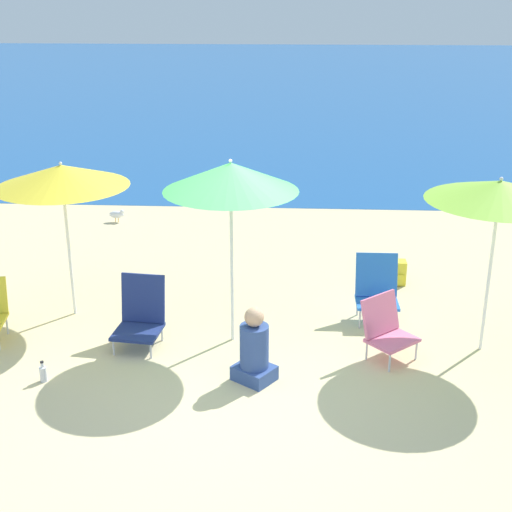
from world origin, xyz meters
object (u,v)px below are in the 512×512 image
beach_umbrella_green (231,177)px  beach_chair_navy (141,314)px  beach_umbrella_yellow (62,176)px  seagull (117,214)px  beach_umbrella_lime (500,191)px  beach_chair_pink (386,327)px  person_seated_near (254,351)px  beach_chair_blue (377,288)px  backpack_yellow (395,273)px  water_bottle (43,373)px

beach_umbrella_green → beach_chair_navy: 1.94m
beach_chair_navy → beach_umbrella_yellow: bearing=150.6°
seagull → beach_umbrella_lime: bearing=-39.8°
beach_umbrella_green → beach_umbrella_yellow: bearing=164.0°
beach_umbrella_yellow → beach_chair_navy: size_ratio=2.46×
beach_umbrella_green → beach_chair_pink: (1.75, -0.31, -1.62)m
person_seated_near → beach_chair_pink: bearing=-31.8°
beach_umbrella_lime → seagull: bearing=140.2°
beach_umbrella_lime → beach_chair_pink: 1.92m
beach_umbrella_green → beach_chair_blue: 2.45m
beach_chair_pink → beach_umbrella_lime: bearing=-29.4°
backpack_yellow → water_bottle: bearing=-144.6°
beach_umbrella_yellow → beach_umbrella_lime: (4.97, -0.67, 0.08)m
beach_umbrella_lime → backpack_yellow: 2.66m
person_seated_near → water_bottle: person_seated_near is taller
water_bottle → seagull: 5.47m
beach_umbrella_yellow → water_bottle: beach_umbrella_yellow is taller
beach_chair_navy → water_bottle: size_ratio=3.39×
beach_umbrella_lime → beach_chair_navy: size_ratio=2.53×
beach_umbrella_green → beach_chair_pink: 2.41m
beach_umbrella_green → seagull: size_ratio=8.12×
beach_chair_pink → beach_chair_navy: beach_chair_navy is taller
beach_chair_blue → seagull: size_ratio=3.04×
beach_umbrella_green → water_bottle: size_ratio=9.16×
backpack_yellow → seagull: 5.24m
person_seated_near → water_bottle: size_ratio=3.53×
beach_umbrella_yellow → beach_chair_navy: 1.92m
beach_umbrella_yellow → person_seated_near: 3.19m
person_seated_near → beach_umbrella_yellow: bearing=93.4°
seagull → beach_umbrella_yellow: bearing=-84.5°
beach_umbrella_lime → backpack_yellow: size_ratio=5.96×
beach_chair_pink → water_bottle: beach_chair_pink is taller
beach_chair_pink → person_seated_near: 1.56m
backpack_yellow → beach_umbrella_lime: bearing=-68.3°
seagull → person_seated_near: bearing=-62.5°
beach_chair_navy → backpack_yellow: size_ratio=2.35×
beach_chair_blue → seagull: bearing=138.4°
beach_umbrella_green → backpack_yellow: 3.34m
beach_umbrella_green → beach_umbrella_yellow: (-2.08, 0.60, -0.17)m
beach_umbrella_yellow → beach_chair_blue: (3.83, 0.09, -1.40)m
beach_umbrella_green → beach_chair_blue: beach_umbrella_green is taller
water_bottle → person_seated_near: bearing=4.1°
backpack_yellow → beach_umbrella_yellow: bearing=-163.9°
beach_umbrella_green → beach_umbrella_lime: 2.89m
beach_chair_pink → person_seated_near: bearing=161.2°
seagull → beach_chair_navy: bearing=-72.9°
backpack_yellow → water_bottle: (-4.06, -2.88, -0.07)m
beach_chair_blue → beach_umbrella_lime: bearing=-34.1°
beach_chair_navy → water_bottle: 1.30m
beach_umbrella_lime → seagull: size_ratio=7.60×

